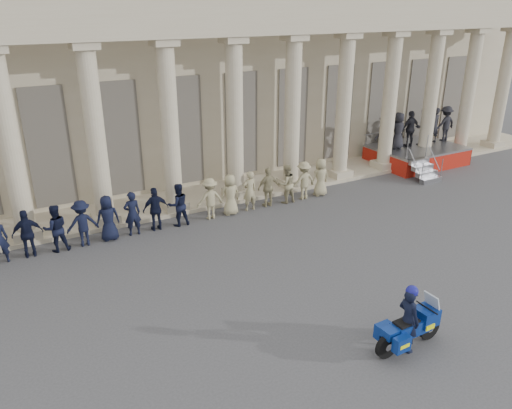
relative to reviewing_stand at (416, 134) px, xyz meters
name	(u,v)px	position (x,y,z in m)	size (l,w,h in m)	color
ground	(328,306)	(-11.21, -8.15, -1.47)	(90.00, 90.00, 0.00)	#3D3D40
building	(145,69)	(-11.21, 6.59, 3.05)	(40.00, 12.50, 9.00)	tan
officer_rank	(138,212)	(-14.25, -1.38, -0.69)	(16.03, 0.59, 1.56)	black
reviewing_stand	(416,134)	(0.00, 0.00, 0.00)	(5.13, 4.08, 2.61)	gray
motorcycle	(410,328)	(-10.61, -10.39, -0.94)	(1.94, 0.79, 1.24)	black
rider	(408,318)	(-10.72, -10.40, -0.64)	(0.39, 0.59, 1.67)	black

